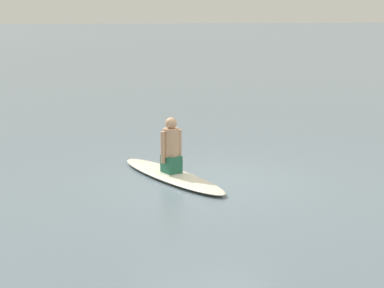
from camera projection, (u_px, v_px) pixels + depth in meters
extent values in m
plane|color=slate|center=(210.00, 182.00, 10.53)|extent=(400.00, 400.00, 0.00)
ellipsoid|color=silver|center=(171.00, 175.00, 10.75)|extent=(1.56, 3.05, 0.11)
cube|color=#26664C|center=(171.00, 164.00, 10.70)|extent=(0.35, 0.39, 0.31)
cylinder|color=tan|center=(171.00, 143.00, 10.62)|extent=(0.36, 0.36, 0.51)
sphere|color=tan|center=(171.00, 123.00, 10.55)|extent=(0.20, 0.20, 0.20)
cylinder|color=tan|center=(163.00, 147.00, 10.54)|extent=(0.10, 0.10, 0.56)
cylinder|color=tan|center=(179.00, 145.00, 10.74)|extent=(0.10, 0.10, 0.56)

